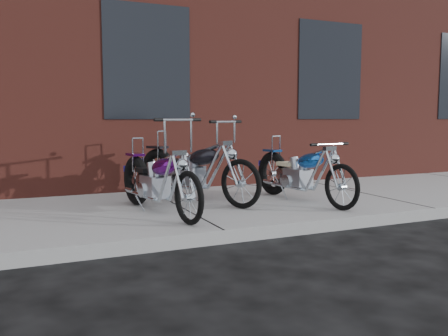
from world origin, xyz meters
name	(u,v)px	position (x,y,z in m)	size (l,w,h in m)	color
ground	(224,244)	(0.00, 0.00, 0.00)	(120.00, 120.00, 0.00)	black
sidewalk	(179,212)	(0.00, 1.50, 0.07)	(22.00, 3.00, 0.15)	#9D9C9C
building_brick	(95,10)	(0.00, 8.00, 4.00)	(22.00, 10.00, 8.00)	maroon
chopper_purple	(158,183)	(-0.38, 1.16, 0.53)	(0.57, 2.07, 1.17)	black
chopper_blue	(302,175)	(1.70, 1.16, 0.52)	(0.52, 2.06, 0.90)	black
chopper_third	(193,173)	(0.31, 1.77, 0.56)	(1.09, 2.06, 1.14)	black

